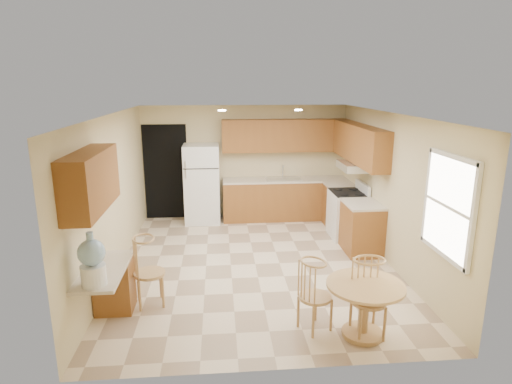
{
  "coord_description": "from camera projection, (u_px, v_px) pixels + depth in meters",
  "views": [
    {
      "loc": [
        -0.57,
        -6.66,
        2.98
      ],
      "look_at": [
        0.04,
        0.3,
        1.18
      ],
      "focal_mm": 30.0,
      "sensor_mm": 36.0,
      "label": 1
    }
  ],
  "objects": [
    {
      "name": "can_light_a",
      "position": [
        222.0,
        110.0,
        7.71
      ],
      "size": [
        0.14,
        0.14,
        0.02
      ],
      "primitive_type": "cylinder",
      "color": "white",
      "rests_on": "ceiling"
    },
    {
      "name": "upper_cab_left",
      "position": [
        91.0,
        181.0,
        5.03
      ],
      "size": [
        0.33,
        1.4,
        0.7
      ],
      "primitive_type": "cube",
      "color": "brown",
      "rests_on": "wall_left"
    },
    {
      "name": "base_cab_back",
      "position": [
        285.0,
        200.0,
        9.54
      ],
      "size": [
        2.75,
        0.6,
        0.87
      ],
      "primitive_type": "cube",
      "color": "brown",
      "rests_on": "floor"
    },
    {
      "name": "doorway",
      "position": [
        166.0,
        172.0,
        9.44
      ],
      "size": [
        0.9,
        0.02,
        2.1
      ],
      "primitive_type": "cube",
      "color": "black",
      "rests_on": "floor"
    },
    {
      "name": "chair_desk",
      "position": [
        148.0,
        267.0,
        5.69
      ],
      "size": [
        0.43,
        0.55,
        0.97
      ],
      "rotation": [
        0.0,
        0.0,
        -1.34
      ],
      "color": "tan",
      "rests_on": "floor"
    },
    {
      "name": "counter_back",
      "position": [
        285.0,
        180.0,
        9.43
      ],
      "size": [
        2.75,
        0.63,
        0.04
      ],
      "primitive_type": "cube",
      "color": "beige",
      "rests_on": "base_cab_back"
    },
    {
      "name": "wall_right",
      "position": [
        390.0,
        190.0,
        7.09
      ],
      "size": [
        0.02,
        5.5,
        2.5
      ],
      "primitive_type": "cube",
      "color": "#C6B885",
      "rests_on": "floor"
    },
    {
      "name": "floor",
      "position": [
        255.0,
        264.0,
        7.22
      ],
      "size": [
        5.5,
        5.5,
        0.0
      ],
      "primitive_type": "plane",
      "color": "beige",
      "rests_on": "ground"
    },
    {
      "name": "base_cab_right_a",
      "position": [
        339.0,
        206.0,
        9.06
      ],
      "size": [
        0.6,
        0.59,
        0.87
      ],
      "primitive_type": "cube",
      "color": "brown",
      "rests_on": "floor"
    },
    {
      "name": "desk_top",
      "position": [
        104.0,
        270.0,
        5.22
      ],
      "size": [
        0.5,
        1.2,
        0.04
      ],
      "primitive_type": "cube",
      "color": "beige",
      "rests_on": "desk_pedestal"
    },
    {
      "name": "desk_pedestal",
      "position": [
        114.0,
        285.0,
        5.68
      ],
      "size": [
        0.48,
        0.42,
        0.72
      ],
      "primitive_type": "cube",
      "color": "brown",
      "rests_on": "floor"
    },
    {
      "name": "counter_right_a",
      "position": [
        340.0,
        185.0,
        8.95
      ],
      "size": [
        0.63,
        0.59,
        0.04
      ],
      "primitive_type": "cube",
      "color": "beige",
      "rests_on": "base_cab_right_a"
    },
    {
      "name": "ceiling",
      "position": [
        255.0,
        114.0,
        6.59
      ],
      "size": [
        4.5,
        5.5,
        0.02
      ],
      "primitive_type": "cube",
      "color": "white",
      "rests_on": "wall_back"
    },
    {
      "name": "can_light_b",
      "position": [
        298.0,
        110.0,
        7.83
      ],
      "size": [
        0.14,
        0.14,
        0.02
      ],
      "primitive_type": "cylinder",
      "color": "white",
      "rests_on": "ceiling"
    },
    {
      "name": "chair_table_a",
      "position": [
        317.0,
        291.0,
        5.11
      ],
      "size": [
        0.4,
        0.51,
        0.91
      ],
      "rotation": [
        0.0,
        0.0,
        -1.09
      ],
      "color": "tan",
      "rests_on": "floor"
    },
    {
      "name": "window",
      "position": [
        449.0,
        206.0,
        5.25
      ],
      "size": [
        0.06,
        1.12,
        1.3
      ],
      "color": "white",
      "rests_on": "wall_right"
    },
    {
      "name": "wall_front",
      "position": [
        279.0,
        261.0,
        4.25
      ],
      "size": [
        4.5,
        0.02,
        2.5
      ],
      "primitive_type": "cube",
      "color": "#C6B885",
      "rests_on": "floor"
    },
    {
      "name": "chair_table_b",
      "position": [
        372.0,
        295.0,
        4.96
      ],
      "size": [
        0.42,
        0.42,
        0.96
      ],
      "rotation": [
        0.0,
        0.0,
        3.2
      ],
      "color": "tan",
      "rests_on": "floor"
    },
    {
      "name": "refrigerator",
      "position": [
        202.0,
        184.0,
        9.24
      ],
      "size": [
        0.75,
        0.73,
        1.7
      ],
      "color": "white",
      "rests_on": "floor"
    },
    {
      "name": "counter_right_b",
      "position": [
        363.0,
        204.0,
        7.54
      ],
      "size": [
        0.63,
        0.8,
        0.04
      ],
      "primitive_type": "cube",
      "color": "beige",
      "rests_on": "base_cab_right_b"
    },
    {
      "name": "base_cab_right_b",
      "position": [
        362.0,
        229.0,
        7.66
      ],
      "size": [
        0.6,
        0.8,
        0.87
      ],
      "primitive_type": "cube",
      "color": "brown",
      "rests_on": "floor"
    },
    {
      "name": "range_hood",
      "position": [
        354.0,
        166.0,
        8.17
      ],
      "size": [
        0.5,
        0.76,
        0.14
      ],
      "primitive_type": "cube",
      "color": "silver",
      "rests_on": "upper_cab_right"
    },
    {
      "name": "dining_table",
      "position": [
        364.0,
        302.0,
        5.08
      ],
      "size": [
        0.92,
        0.92,
        0.68
      ],
      "rotation": [
        0.0,
        0.0,
        -0.06
      ],
      "color": "tan",
      "rests_on": "floor"
    },
    {
      "name": "wall_left",
      "position": [
        113.0,
        196.0,
        6.71
      ],
      "size": [
        0.02,
        5.5,
        2.5
      ],
      "primitive_type": "cube",
      "color": "#C6B885",
      "rests_on": "floor"
    },
    {
      "name": "stove",
      "position": [
        348.0,
        214.0,
        8.4
      ],
      "size": [
        0.65,
        0.76,
        1.09
      ],
      "color": "white",
      "rests_on": "floor"
    },
    {
      "name": "upper_cab_back",
      "position": [
        285.0,
        136.0,
        9.32
      ],
      "size": [
        2.75,
        0.33,
        0.7
      ],
      "primitive_type": "cube",
      "color": "brown",
      "rests_on": "wall_back"
    },
    {
      "name": "water_crock",
      "position": [
        92.0,
        261.0,
        4.74
      ],
      "size": [
        0.3,
        0.3,
        0.62
      ],
      "color": "white",
      "rests_on": "desk_top"
    },
    {
      "name": "wall_back",
      "position": [
        245.0,
        162.0,
        9.56
      ],
      "size": [
        4.5,
        0.02,
        2.5
      ],
      "primitive_type": "cube",
      "color": "#C6B885",
      "rests_on": "floor"
    },
    {
      "name": "upper_cab_right",
      "position": [
        359.0,
        144.0,
        8.1
      ],
      "size": [
        0.33,
        2.42,
        0.7
      ],
      "primitive_type": "cube",
      "color": "brown",
      "rests_on": "wall_right"
    },
    {
      "name": "sink",
      "position": [
        284.0,
        179.0,
        9.42
      ],
      "size": [
        0.78,
        0.44,
        0.01
      ],
      "primitive_type": "cube",
      "color": "silver",
      "rests_on": "counter_back"
    }
  ]
}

